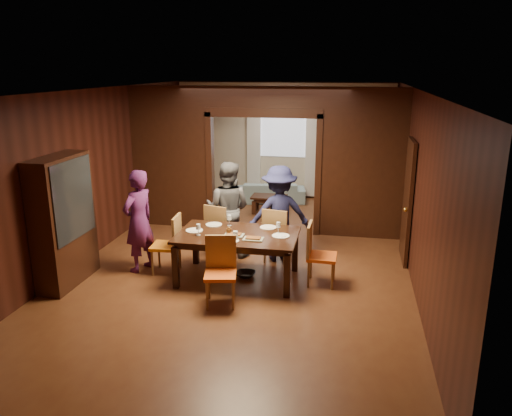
% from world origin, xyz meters
% --- Properties ---
extents(floor, '(9.00, 9.00, 0.00)m').
position_xyz_m(floor, '(0.00, 0.00, 0.00)').
color(floor, '#582C18').
rests_on(floor, ground).
extents(ceiling, '(5.50, 9.00, 0.02)m').
position_xyz_m(ceiling, '(0.00, 0.00, 2.90)').
color(ceiling, silver).
rests_on(ceiling, room_walls).
extents(room_walls, '(5.52, 9.01, 2.90)m').
position_xyz_m(room_walls, '(0.00, 1.89, 1.51)').
color(room_walls, black).
rests_on(room_walls, floor).
extents(person_purple, '(0.60, 0.72, 1.69)m').
position_xyz_m(person_purple, '(-1.62, -0.82, 0.85)').
color(person_purple, '#511B51').
rests_on(person_purple, floor).
extents(person_grey, '(0.87, 0.71, 1.69)m').
position_xyz_m(person_grey, '(-0.37, 0.16, 0.85)').
color(person_grey, '#4B4B52').
rests_on(person_grey, floor).
extents(person_navy, '(1.22, 0.94, 1.66)m').
position_xyz_m(person_navy, '(0.55, 0.09, 0.83)').
color(person_navy, '#1C1E46').
rests_on(person_navy, floor).
extents(sofa, '(1.81, 0.96, 0.50)m').
position_xyz_m(sofa, '(-0.23, 3.85, 0.25)').
color(sofa, '#85A3AE').
rests_on(sofa, floor).
extents(serving_bowl, '(0.31, 0.31, 0.08)m').
position_xyz_m(serving_bowl, '(0.15, -0.78, 0.80)').
color(serving_bowl, black).
rests_on(serving_bowl, dining_table).
extents(dining_table, '(1.86, 1.16, 0.76)m').
position_xyz_m(dining_table, '(0.04, -0.89, 0.38)').
color(dining_table, black).
rests_on(dining_table, floor).
extents(coffee_table, '(0.80, 0.50, 0.40)m').
position_xyz_m(coffee_table, '(-0.09, 2.88, 0.20)').
color(coffee_table, black).
rests_on(coffee_table, floor).
extents(chair_left, '(0.47, 0.47, 0.97)m').
position_xyz_m(chair_left, '(-1.17, -0.84, 0.48)').
color(chair_left, orange).
rests_on(chair_left, floor).
extents(chair_right, '(0.45, 0.45, 0.97)m').
position_xyz_m(chair_right, '(1.36, -0.82, 0.48)').
color(chair_right, '#F05B16').
rests_on(chair_right, floor).
extents(chair_far_l, '(0.55, 0.55, 0.97)m').
position_xyz_m(chair_far_l, '(-0.47, 0.04, 0.48)').
color(chair_far_l, '#C06E12').
rests_on(chair_far_l, floor).
extents(chair_far_r, '(0.51, 0.51, 0.97)m').
position_xyz_m(chair_far_r, '(0.55, 0.00, 0.48)').
color(chair_far_r, '#C74D12').
rests_on(chair_far_r, floor).
extents(chair_near, '(0.52, 0.52, 0.97)m').
position_xyz_m(chair_near, '(0.00, -1.79, 0.48)').
color(chair_near, '#EB5A16').
rests_on(chair_near, floor).
extents(hutch, '(0.40, 1.20, 2.00)m').
position_xyz_m(hutch, '(-2.53, -1.50, 1.00)').
color(hutch, black).
rests_on(hutch, floor).
extents(door_right, '(0.06, 0.90, 2.10)m').
position_xyz_m(door_right, '(2.70, 0.50, 1.05)').
color(door_right, black).
rests_on(door_right, floor).
extents(window_far, '(1.20, 0.03, 1.30)m').
position_xyz_m(window_far, '(0.00, 4.44, 1.70)').
color(window_far, silver).
rests_on(window_far, back_wall).
extents(curtain_left, '(0.35, 0.06, 2.40)m').
position_xyz_m(curtain_left, '(-0.75, 4.40, 1.25)').
color(curtain_left, white).
rests_on(curtain_left, back_wall).
extents(curtain_right, '(0.35, 0.06, 2.40)m').
position_xyz_m(curtain_right, '(0.75, 4.40, 1.25)').
color(curtain_right, white).
rests_on(curtain_right, back_wall).
extents(plate_left, '(0.27, 0.27, 0.01)m').
position_xyz_m(plate_left, '(-0.66, -0.88, 0.77)').
color(plate_left, white).
rests_on(plate_left, dining_table).
extents(plate_far_l, '(0.27, 0.27, 0.01)m').
position_xyz_m(plate_far_l, '(-0.44, -0.53, 0.77)').
color(plate_far_l, silver).
rests_on(plate_far_l, dining_table).
extents(plate_far_r, '(0.27, 0.27, 0.01)m').
position_xyz_m(plate_far_r, '(0.46, -0.50, 0.77)').
color(plate_far_r, silver).
rests_on(plate_far_r, dining_table).
extents(plate_right, '(0.27, 0.27, 0.01)m').
position_xyz_m(plate_right, '(0.72, -0.87, 0.77)').
color(plate_right, white).
rests_on(plate_right, dining_table).
extents(plate_near, '(0.27, 0.27, 0.01)m').
position_xyz_m(plate_near, '(0.01, -1.24, 0.77)').
color(plate_near, silver).
rests_on(plate_near, dining_table).
extents(platter_a, '(0.30, 0.20, 0.04)m').
position_xyz_m(platter_a, '(0.01, -0.99, 0.78)').
color(platter_a, gray).
rests_on(platter_a, dining_table).
extents(platter_b, '(0.30, 0.20, 0.04)m').
position_xyz_m(platter_b, '(0.34, -1.10, 0.78)').
color(platter_b, gray).
rests_on(platter_b, dining_table).
extents(wineglass_left, '(0.08, 0.08, 0.18)m').
position_xyz_m(wineglass_left, '(-0.53, -1.07, 0.85)').
color(wineglass_left, silver).
rests_on(wineglass_left, dining_table).
extents(wineglass_far, '(0.08, 0.08, 0.18)m').
position_xyz_m(wineglass_far, '(-0.18, -0.51, 0.85)').
color(wineglass_far, silver).
rests_on(wineglass_far, dining_table).
extents(wineglass_right, '(0.08, 0.08, 0.18)m').
position_xyz_m(wineglass_right, '(0.66, -0.74, 0.85)').
color(wineglass_right, silver).
rests_on(wineglass_right, dining_table).
extents(tumbler, '(0.07, 0.07, 0.14)m').
position_xyz_m(tumbler, '(0.08, -1.18, 0.83)').
color(tumbler, silver).
rests_on(tumbler, dining_table).
extents(condiment_jar, '(0.08, 0.08, 0.11)m').
position_xyz_m(condiment_jar, '(-0.08, -0.93, 0.82)').
color(condiment_jar, '#523013').
rests_on(condiment_jar, dining_table).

